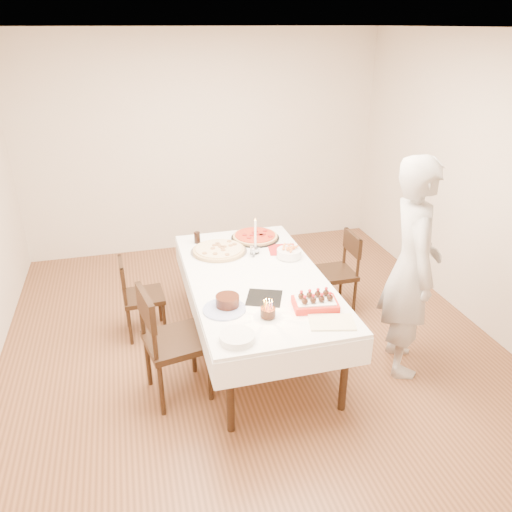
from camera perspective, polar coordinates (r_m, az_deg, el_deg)
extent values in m
plane|color=#56321D|center=(4.69, -0.25, -10.55)|extent=(5.00, 5.00, 0.00)
cube|color=beige|center=(6.41, -6.06, 12.52)|extent=(4.50, 0.04, 2.70)
cube|color=beige|center=(2.06, 18.57, -18.75)|extent=(4.50, 0.04, 2.70)
cube|color=beige|center=(5.08, 25.30, 6.89)|extent=(0.04, 5.00, 2.70)
plane|color=white|center=(3.81, -0.33, 24.62)|extent=(5.00, 5.00, 0.00)
cube|color=white|center=(4.49, 0.00, -6.58)|extent=(1.28, 2.21, 0.75)
imported|color=beige|center=(4.22, 17.34, -1.36)|extent=(0.62, 0.78, 1.86)
cylinder|color=beige|center=(4.75, -4.27, 0.67)|extent=(0.68, 0.68, 0.04)
cylinder|color=red|center=(5.05, -0.10, 2.24)|extent=(0.61, 0.61, 0.04)
cube|color=#B21E1E|center=(4.81, 3.04, 0.73)|extent=(0.30, 0.30, 0.01)
cylinder|color=white|center=(4.64, 3.80, 0.33)|extent=(0.28, 0.28, 0.07)
cylinder|color=white|center=(4.66, -0.08, 2.32)|extent=(0.08, 0.08, 0.36)
cylinder|color=black|center=(4.97, -6.74, 2.11)|extent=(0.08, 0.08, 0.11)
cylinder|color=#35170D|center=(3.84, -3.28, -5.20)|extent=(0.29, 0.29, 0.10)
cube|color=black|center=(3.97, 0.94, -4.83)|extent=(0.36, 0.36, 0.01)
cylinder|color=#35190E|center=(3.69, 1.38, -5.99)|extent=(0.15, 0.15, 0.13)
cube|color=beige|center=(3.70, 8.65, -7.58)|extent=(0.37, 0.29, 0.03)
cylinder|color=white|center=(3.47, -2.18, -9.28)|extent=(0.32, 0.32, 0.05)
cylinder|color=white|center=(3.82, -3.65, -6.08)|extent=(0.40, 0.40, 0.01)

